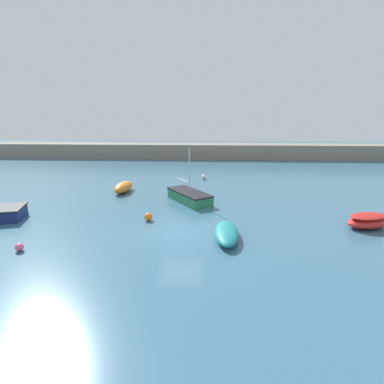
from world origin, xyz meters
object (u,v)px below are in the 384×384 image
Objects in this scene: rowboat_with_red_cover at (368,221)px; open_tender_yellow at (123,187)px; sailboat_twin_hulled at (189,196)px; mooring_buoy_white at (204,177)px; mooring_buoy_orange at (148,217)px; mooring_buoy_pink at (19,247)px; rowboat_white_midwater at (227,233)px.

open_tender_yellow is (-16.97, 7.63, 0.01)m from rowboat_with_red_cover.
rowboat_with_red_cover is at bearing -109.51° from open_tender_yellow.
sailboat_twin_hulled reaches higher than mooring_buoy_white.
mooring_buoy_orange reaches higher than mooring_buoy_pink.
open_tender_yellow is at bearing 116.74° from mooring_buoy_orange.
mooring_buoy_orange is at bearing -148.56° from open_tender_yellow.
rowboat_white_midwater is 10.63m from mooring_buoy_pink.
rowboat_white_midwater is at bearing -14.83° from sailboat_twin_hulled.
open_tender_yellow reaches higher than rowboat_with_red_cover.
rowboat_with_red_cover reaches higher than mooring_buoy_white.
open_tender_yellow is 6.06× the size of mooring_buoy_orange.
mooring_buoy_white is at bearing 62.90° from mooring_buoy_pink.
sailboat_twin_hulled is (-11.02, 4.99, -0.00)m from rowboat_with_red_cover.
rowboat_white_midwater is (-8.56, -2.07, -0.11)m from rowboat_with_red_cover.
sailboat_twin_hulled reaches higher than mooring_buoy_pink.
mooring_buoy_white is at bearing -45.86° from open_tender_yellow.
mooring_buoy_white is at bearing 6.75° from rowboat_white_midwater.
rowboat_with_red_cover reaches higher than mooring_buoy_pink.
sailboat_twin_hulled is 8.73× the size of mooring_buoy_orange.
open_tender_yellow is 6.47× the size of mooring_buoy_white.
mooring_buoy_pink is at bearing -117.10° from mooring_buoy_white.
mooring_buoy_orange is 1.07× the size of mooring_buoy_white.
open_tender_yellow is at bearing 42.36° from rowboat_white_midwater.
open_tender_yellow is 7.96m from mooring_buoy_orange.
rowboat_white_midwater is at bearing -4.64° from rowboat_with_red_cover.
sailboat_twin_hulled is at bearing -96.96° from mooring_buoy_white.
mooring_buoy_orange is 7.29m from mooring_buoy_pink.
rowboat_white_midwater reaches higher than mooring_buoy_pink.
mooring_buoy_pink is at bearing 175.08° from open_tender_yellow.
open_tender_yellow reaches higher than mooring_buoy_pink.
rowboat_with_red_cover is 5.79× the size of mooring_buoy_orange.
mooring_buoy_white is at bearing -71.42° from rowboat_with_red_cover.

